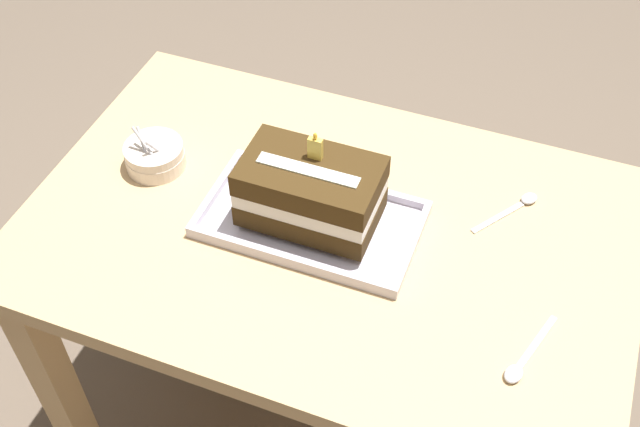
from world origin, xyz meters
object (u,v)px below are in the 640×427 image
(foil_tray, at_px, (311,221))
(serving_spoon_near_tray, at_px, (521,204))
(serving_spoon_by_bowls, at_px, (519,366))
(bowl_stack, at_px, (155,156))
(birthday_cake, at_px, (311,191))

(foil_tray, xyz_separation_m, serving_spoon_near_tray, (0.33, 0.18, -0.00))
(foil_tray, xyz_separation_m, serving_spoon_by_bowls, (0.40, -0.16, -0.00))
(bowl_stack, xyz_separation_m, serving_spoon_near_tray, (0.66, 0.14, -0.02))
(foil_tray, relative_size, serving_spoon_near_tray, 2.82)
(bowl_stack, distance_m, serving_spoon_by_bowls, 0.75)
(foil_tray, distance_m, bowl_stack, 0.33)
(bowl_stack, bearing_deg, foil_tray, -5.97)
(birthday_cake, distance_m, serving_spoon_near_tray, 0.39)
(birthday_cake, xyz_separation_m, bowl_stack, (-0.33, 0.03, -0.06))
(birthday_cake, relative_size, serving_spoon_by_bowls, 1.54)
(serving_spoon_near_tray, distance_m, serving_spoon_by_bowls, 0.34)
(serving_spoon_near_tray, bearing_deg, bowl_stack, -167.93)
(serving_spoon_near_tray, bearing_deg, foil_tray, -152.36)
(serving_spoon_by_bowls, bearing_deg, birthday_cake, 158.00)
(birthday_cake, bearing_deg, bowl_stack, 174.03)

